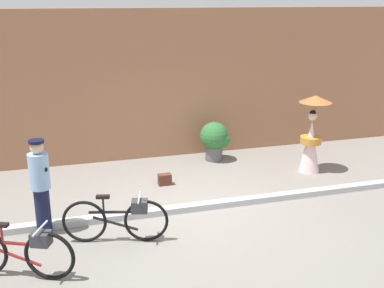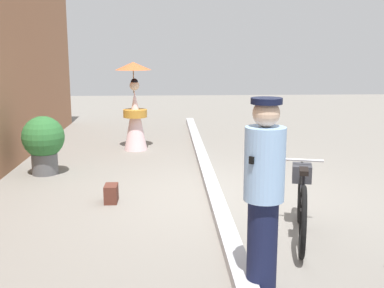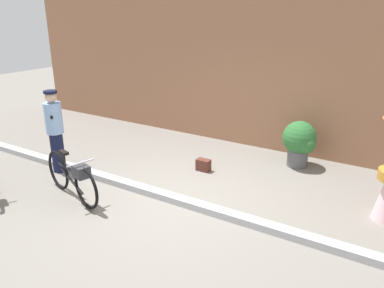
# 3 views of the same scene
# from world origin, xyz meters

# --- Properties ---
(ground_plane) EXTENTS (30.00, 30.00, 0.00)m
(ground_plane) POSITION_xyz_m (0.00, 0.00, 0.00)
(ground_plane) COLOR gray
(building_wall) EXTENTS (14.00, 0.40, 3.70)m
(building_wall) POSITION_xyz_m (0.00, 3.55, 1.85)
(building_wall) COLOR #9E6B4C
(building_wall) RESTS_ON ground_plane
(sidewalk_curb) EXTENTS (14.00, 0.20, 0.12)m
(sidewalk_curb) POSITION_xyz_m (0.00, 0.00, 0.06)
(sidewalk_curb) COLOR #B2B2B7
(sidewalk_curb) RESTS_ON ground_plane
(bicycle_near_officer) EXTENTS (1.65, 0.78, 0.86)m
(bicycle_near_officer) POSITION_xyz_m (-3.04, -1.51, 0.43)
(bicycle_near_officer) COLOR black
(bicycle_near_officer) RESTS_ON ground_plane
(bicycle_far_side) EXTENTS (1.72, 0.59, 0.84)m
(bicycle_far_side) POSITION_xyz_m (-1.50, -0.83, 0.43)
(bicycle_far_side) COLOR black
(bicycle_far_side) RESTS_ON ground_plane
(person_officer) EXTENTS (0.34, 0.34, 1.69)m
(person_officer) POSITION_xyz_m (-2.72, -0.14, 0.90)
(person_officer) COLOR #141938
(person_officer) RESTS_ON ground_plane
(person_with_parasol) EXTENTS (0.74, 0.74, 1.81)m
(person_with_parasol) POSITION_xyz_m (3.28, 1.31, 0.88)
(person_with_parasol) COLOR silver
(person_with_parasol) RESTS_ON ground_plane
(potted_plant_by_door) EXTENTS (0.72, 0.70, 0.98)m
(potted_plant_by_door) POSITION_xyz_m (1.40, 2.70, 0.56)
(potted_plant_by_door) COLOR #59595B
(potted_plant_by_door) RESTS_ON ground_plane
(backpack_on_pavement) EXTENTS (0.28, 0.17, 0.25)m
(backpack_on_pavement) POSITION_xyz_m (-0.19, 1.43, 0.13)
(backpack_on_pavement) COLOR #592D23
(backpack_on_pavement) RESTS_ON ground_plane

